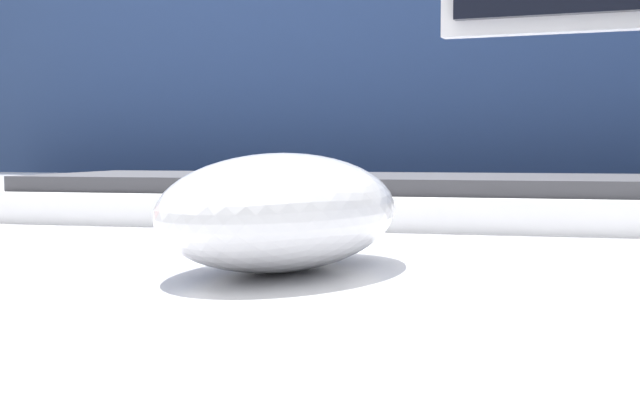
# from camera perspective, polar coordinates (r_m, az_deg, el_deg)

# --- Properties ---
(partition_panel) EXTENTS (5.00, 0.03, 1.50)m
(partition_panel) POSITION_cam_1_polar(r_m,az_deg,el_deg) (1.28, 17.05, 2.85)
(partition_panel) COLOR navy
(partition_panel) RESTS_ON ground_plane
(computer_mouse_near) EXTENTS (0.07, 0.11, 0.04)m
(computer_mouse_near) POSITION_cam_1_polar(r_m,az_deg,el_deg) (0.28, -2.38, -0.73)
(computer_mouse_near) COLOR silver
(computer_mouse_near) RESTS_ON desk
(keyboard) EXTENTS (0.39, 0.19, 0.02)m
(keyboard) POSITION_cam_1_polar(r_m,az_deg,el_deg) (0.48, 2.44, 0.13)
(keyboard) COLOR white
(keyboard) RESTS_ON desk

